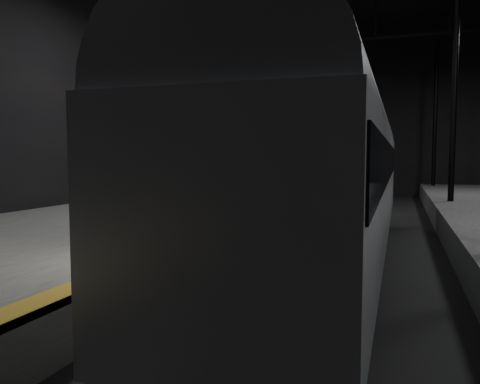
% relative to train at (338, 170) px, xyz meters
% --- Properties ---
extents(ground, '(44.00, 44.00, 0.00)m').
position_rel_train_xyz_m(ground, '(0.00, 2.80, -2.69)').
color(ground, black).
rests_on(ground, ground).
extents(platform_left, '(9.00, 43.80, 1.00)m').
position_rel_train_xyz_m(platform_left, '(-7.50, 2.80, -2.19)').
color(platform_left, '#494947').
rests_on(platform_left, ground).
extents(tactile_strip, '(0.50, 43.80, 0.01)m').
position_rel_train_xyz_m(tactile_strip, '(-3.25, 2.80, -1.68)').
color(tactile_strip, olive).
rests_on(tactile_strip, platform_left).
extents(track, '(2.40, 43.00, 0.24)m').
position_rel_train_xyz_m(track, '(0.00, 2.80, -2.62)').
color(track, '#3F3328').
rests_on(track, ground).
extents(train, '(2.71, 18.02, 4.82)m').
position_rel_train_xyz_m(train, '(0.00, 0.00, 0.00)').
color(train, '#ACB0B4').
rests_on(train, ground).
extents(woman, '(0.66, 0.44, 1.78)m').
position_rel_train_xyz_m(woman, '(-3.80, -1.59, -0.80)').
color(woman, '#8E6A57').
rests_on(woman, platform_left).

